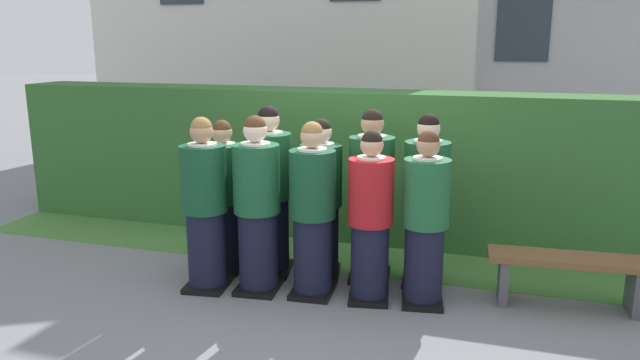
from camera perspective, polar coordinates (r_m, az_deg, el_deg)
ground_plane at (r=5.79m, az=-0.70°, el=-10.69°), size 60.00×60.00×0.00m
student_front_row_0 at (r=5.77m, az=-10.88°, el=-2.66°), size 0.44×0.52×1.66m
student_front_row_1 at (r=5.63m, az=-6.00°, el=-2.77°), size 0.44×0.52×1.68m
student_front_row_2 at (r=5.51m, az=-0.76°, el=-3.28°), size 0.43×0.50×1.64m
student_in_red_blazer at (r=5.43m, az=4.81°, el=-3.91°), size 0.44×0.53×1.57m
student_front_row_4 at (r=5.41m, az=9.97°, el=-4.06°), size 0.43×0.51×1.59m
student_rear_row_0 at (r=6.21m, az=-9.06°, el=-1.87°), size 0.41×0.48×1.57m
student_rear_row_1 at (r=6.06m, az=-4.80°, el=-1.41°), size 0.48×0.55×1.72m
student_rear_row_2 at (r=5.96m, az=0.10°, el=-2.17°), size 0.46×0.53×1.60m
student_rear_row_3 at (r=5.90m, az=4.86°, el=-1.86°), size 0.45×0.53×1.70m
student_rear_row_4 at (r=5.86m, az=10.00°, el=-2.28°), size 0.44×0.54×1.67m
hedge at (r=7.19m, az=3.77°, el=1.46°), size 9.00×0.70×1.76m
wooden_bench at (r=5.81m, az=22.57°, el=-7.91°), size 1.42×0.45×0.48m
lawn_strip at (r=6.69m, az=2.02°, el=-7.28°), size 9.00×0.90×0.01m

